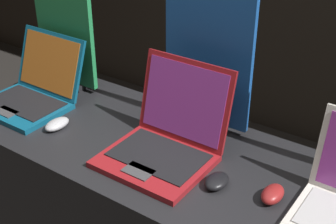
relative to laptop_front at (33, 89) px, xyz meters
name	(u,v)px	position (x,y,z in m)	size (l,w,h in m)	color
laptop_front	(33,89)	(0.00, 0.00, 0.00)	(0.33, 0.34, 0.25)	#0F5170
mouse_front	(57,124)	(0.22, -0.09, -0.04)	(0.06, 0.10, 0.03)	#B2B2B7
promo_stand_front	(64,26)	(0.00, 0.20, 0.20)	(0.30, 0.07, 0.54)	black
laptop_middle	(166,137)	(0.63, 0.00, 0.01)	(0.33, 0.35, 0.29)	maroon
mouse_middle	(217,181)	(0.85, -0.05, -0.04)	(0.07, 0.09, 0.03)	black
promo_stand_middle	(207,61)	(0.63, 0.25, 0.19)	(0.33, 0.07, 0.51)	black
mouse_back	(273,194)	(1.01, -0.01, -0.04)	(0.06, 0.09, 0.04)	maroon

